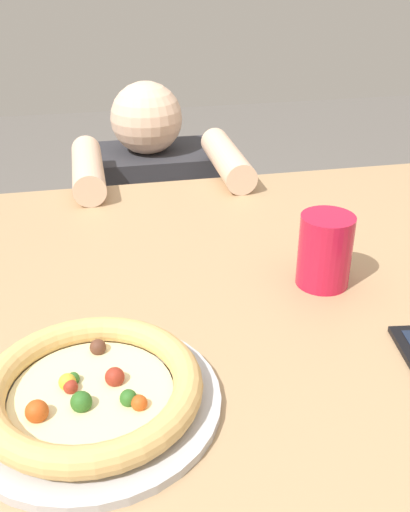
{
  "coord_description": "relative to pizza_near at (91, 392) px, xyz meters",
  "views": [
    {
      "loc": [
        -0.21,
        -0.8,
        1.25
      ],
      "look_at": [
        -0.04,
        0.05,
        0.78
      ],
      "focal_mm": 41.65,
      "sensor_mm": 36.0,
      "label": 1
    }
  ],
  "objects": [
    {
      "name": "dining_table",
      "position": [
        0.24,
        0.24,
        -0.13
      ],
      "size": [
        1.27,
        0.96,
        0.75
      ],
      "color": "tan",
      "rests_on": "ground"
    },
    {
      "name": "drink_cup_colored",
      "position": [
        0.38,
        0.22,
        0.04
      ],
      "size": [
        0.09,
        0.09,
        0.12
      ],
      "color": "red",
      "rests_on": "dining_table"
    },
    {
      "name": "diner_seated",
      "position": [
        0.18,
        0.96,
        -0.35
      ],
      "size": [
        0.39,
        0.51,
        0.92
      ],
      "color": "#333847",
      "rests_on": "ground"
    },
    {
      "name": "pizza_near",
      "position": [
        0.0,
        0.0,
        0.0
      ],
      "size": [
        0.31,
        0.31,
        0.05
      ],
      "color": "#B7B7BC",
      "rests_on": "dining_table"
    }
  ]
}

